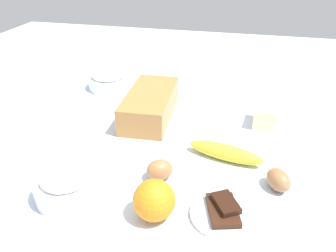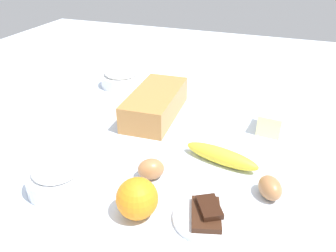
{
  "view_description": "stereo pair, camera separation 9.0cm",
  "coord_description": "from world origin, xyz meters",
  "px_view_note": "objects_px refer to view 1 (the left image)",
  "views": [
    {
      "loc": [
        -0.76,
        -0.18,
        0.49
      ],
      "look_at": [
        0.0,
        0.0,
        0.04
      ],
      "focal_mm": 35.61,
      "sensor_mm": 36.0,
      "label": 1
    },
    {
      "loc": [
        -0.73,
        -0.27,
        0.49
      ],
      "look_at": [
        0.0,
        0.0,
        0.04
      ],
      "focal_mm": 35.61,
      "sensor_mm": 36.0,
      "label": 2
    }
  ],
  "objects_px": {
    "sugar_bowl": "(66,184)",
    "loaf_pan": "(150,104)",
    "orange_fruit": "(154,200)",
    "egg_near_butter": "(160,170)",
    "egg_beside_bowl": "(278,180)",
    "chocolate_plate": "(223,212)",
    "flour_bowl": "(109,79)",
    "butter_block": "(266,116)",
    "banana": "(225,152)"
  },
  "relations": [
    {
      "from": "egg_beside_bowl",
      "to": "butter_block",
      "type": "bearing_deg",
      "value": 4.49
    },
    {
      "from": "chocolate_plate",
      "to": "egg_near_butter",
      "type": "bearing_deg",
      "value": 60.66
    },
    {
      "from": "egg_beside_bowl",
      "to": "chocolate_plate",
      "type": "distance_m",
      "value": 0.16
    },
    {
      "from": "egg_beside_bowl",
      "to": "chocolate_plate",
      "type": "relative_size",
      "value": 0.5
    },
    {
      "from": "egg_near_butter",
      "to": "chocolate_plate",
      "type": "distance_m",
      "value": 0.17
    },
    {
      "from": "banana",
      "to": "egg_beside_bowl",
      "type": "distance_m",
      "value": 0.15
    },
    {
      "from": "egg_near_butter",
      "to": "egg_beside_bowl",
      "type": "relative_size",
      "value": 0.96
    },
    {
      "from": "flour_bowl",
      "to": "egg_near_butter",
      "type": "relative_size",
      "value": 2.39
    },
    {
      "from": "butter_block",
      "to": "egg_near_butter",
      "type": "bearing_deg",
      "value": 142.83
    },
    {
      "from": "flour_bowl",
      "to": "egg_beside_bowl",
      "type": "height_order",
      "value": "flour_bowl"
    },
    {
      "from": "flour_bowl",
      "to": "orange_fruit",
      "type": "relative_size",
      "value": 1.75
    },
    {
      "from": "sugar_bowl",
      "to": "butter_block",
      "type": "height_order",
      "value": "sugar_bowl"
    },
    {
      "from": "loaf_pan",
      "to": "egg_near_butter",
      "type": "xyz_separation_m",
      "value": [
        -0.29,
        -0.11,
        -0.02
      ]
    },
    {
      "from": "butter_block",
      "to": "loaf_pan",
      "type": "bearing_deg",
      "value": 94.04
    },
    {
      "from": "flour_bowl",
      "to": "butter_block",
      "type": "xyz_separation_m",
      "value": [
        -0.15,
        -0.55,
        -0.0
      ]
    },
    {
      "from": "flour_bowl",
      "to": "egg_beside_bowl",
      "type": "bearing_deg",
      "value": -127.52
    },
    {
      "from": "butter_block",
      "to": "egg_near_butter",
      "type": "relative_size",
      "value": 1.46
    },
    {
      "from": "orange_fruit",
      "to": "egg_near_butter",
      "type": "xyz_separation_m",
      "value": [
        0.12,
        0.02,
        -0.02
      ]
    },
    {
      "from": "sugar_bowl",
      "to": "banana",
      "type": "xyz_separation_m",
      "value": [
        0.22,
        -0.31,
        -0.01
      ]
    },
    {
      "from": "loaf_pan",
      "to": "orange_fruit",
      "type": "bearing_deg",
      "value": -165.76
    },
    {
      "from": "sugar_bowl",
      "to": "loaf_pan",
      "type": "bearing_deg",
      "value": -10.07
    },
    {
      "from": "sugar_bowl",
      "to": "banana",
      "type": "bearing_deg",
      "value": -55.38
    },
    {
      "from": "sugar_bowl",
      "to": "butter_block",
      "type": "relative_size",
      "value": 1.5
    },
    {
      "from": "egg_beside_bowl",
      "to": "orange_fruit",
      "type": "bearing_deg",
      "value": 120.95
    },
    {
      "from": "butter_block",
      "to": "egg_beside_bowl",
      "type": "height_order",
      "value": "butter_block"
    },
    {
      "from": "sugar_bowl",
      "to": "flour_bowl",
      "type": "bearing_deg",
      "value": 13.53
    },
    {
      "from": "egg_near_butter",
      "to": "egg_beside_bowl",
      "type": "height_order",
      "value": "egg_near_butter"
    },
    {
      "from": "orange_fruit",
      "to": "egg_beside_bowl",
      "type": "distance_m",
      "value": 0.28
    },
    {
      "from": "sugar_bowl",
      "to": "orange_fruit",
      "type": "height_order",
      "value": "orange_fruit"
    },
    {
      "from": "butter_block",
      "to": "egg_beside_bowl",
      "type": "distance_m",
      "value": 0.29
    },
    {
      "from": "banana",
      "to": "butter_block",
      "type": "relative_size",
      "value": 2.11
    },
    {
      "from": "sugar_bowl",
      "to": "chocolate_plate",
      "type": "distance_m",
      "value": 0.33
    },
    {
      "from": "loaf_pan",
      "to": "banana",
      "type": "height_order",
      "value": "loaf_pan"
    },
    {
      "from": "orange_fruit",
      "to": "egg_near_butter",
      "type": "bearing_deg",
      "value": 9.56
    },
    {
      "from": "flour_bowl",
      "to": "butter_block",
      "type": "distance_m",
      "value": 0.57
    },
    {
      "from": "flour_bowl",
      "to": "egg_near_butter",
      "type": "height_order",
      "value": "flour_bowl"
    },
    {
      "from": "flour_bowl",
      "to": "egg_beside_bowl",
      "type": "xyz_separation_m",
      "value": [
        -0.44,
        -0.57,
        -0.01
      ]
    },
    {
      "from": "loaf_pan",
      "to": "chocolate_plate",
      "type": "bearing_deg",
      "value": -148.43
    },
    {
      "from": "flour_bowl",
      "to": "orange_fruit",
      "type": "xyz_separation_m",
      "value": [
        -0.59,
        -0.33,
        0.01
      ]
    },
    {
      "from": "flour_bowl",
      "to": "sugar_bowl",
      "type": "bearing_deg",
      "value": -166.47
    },
    {
      "from": "flour_bowl",
      "to": "butter_block",
      "type": "relative_size",
      "value": 1.63
    },
    {
      "from": "banana",
      "to": "egg_near_butter",
      "type": "bearing_deg",
      "value": 129.04
    },
    {
      "from": "sugar_bowl",
      "to": "banana",
      "type": "height_order",
      "value": "sugar_bowl"
    },
    {
      "from": "banana",
      "to": "orange_fruit",
      "type": "distance_m",
      "value": 0.26
    },
    {
      "from": "loaf_pan",
      "to": "egg_near_butter",
      "type": "height_order",
      "value": "loaf_pan"
    },
    {
      "from": "sugar_bowl",
      "to": "chocolate_plate",
      "type": "relative_size",
      "value": 1.04
    },
    {
      "from": "orange_fruit",
      "to": "butter_block",
      "type": "xyz_separation_m",
      "value": [
        0.43,
        -0.22,
        -0.01
      ]
    },
    {
      "from": "egg_near_butter",
      "to": "flour_bowl",
      "type": "bearing_deg",
      "value": 33.75
    },
    {
      "from": "butter_block",
      "to": "egg_near_butter",
      "type": "distance_m",
      "value": 0.4
    },
    {
      "from": "banana",
      "to": "sugar_bowl",
      "type": "bearing_deg",
      "value": 124.62
    }
  ]
}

